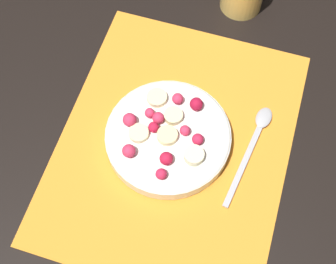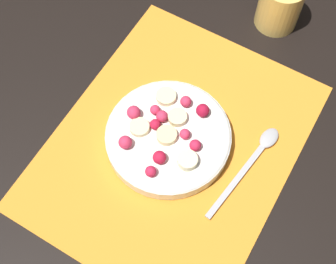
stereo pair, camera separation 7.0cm
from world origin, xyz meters
TOP-DOWN VIEW (x-y plane):
  - ground_plane at (0.00, 0.00)m, footprint 3.00×3.00m
  - placemat at (0.00, 0.00)m, footprint 0.45×0.35m
  - fruit_bowl at (0.00, -0.01)m, footprint 0.19×0.19m
  - spoon at (-0.05, 0.12)m, footprint 0.18×0.04m

SIDE VIEW (x-z plane):
  - ground_plane at x=0.00m, z-range 0.00..0.00m
  - placemat at x=0.00m, z-range 0.00..0.01m
  - spoon at x=-0.05m, z-range 0.01..0.01m
  - fruit_bowl at x=0.00m, z-range 0.00..0.05m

